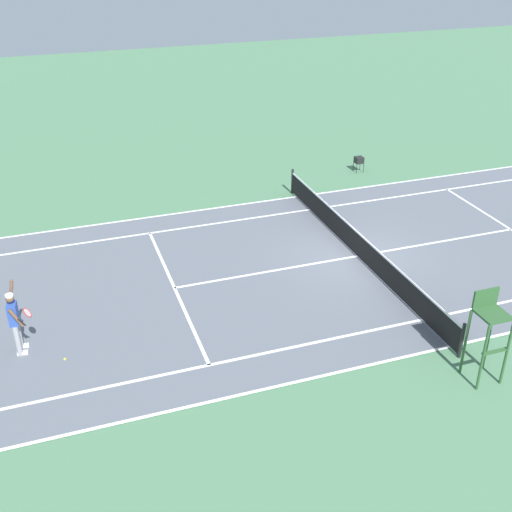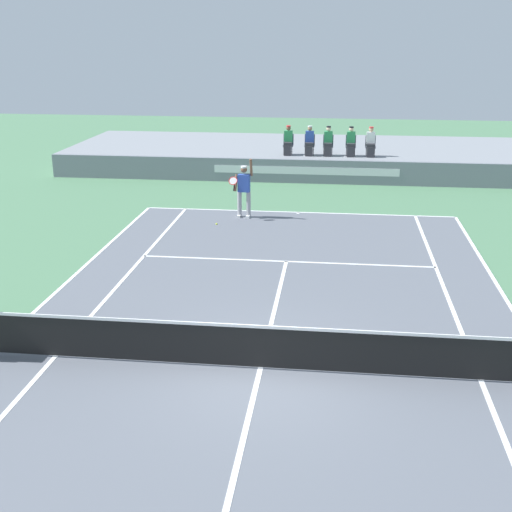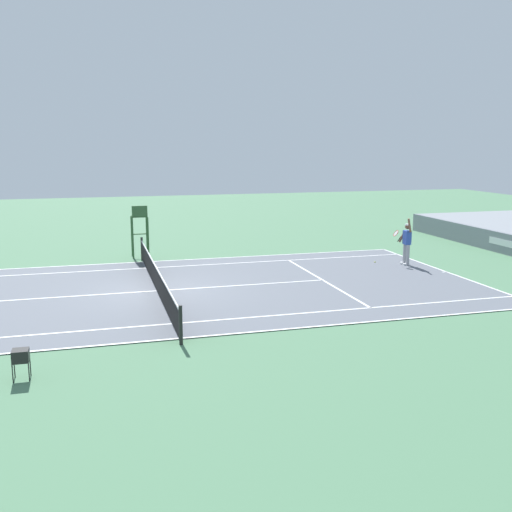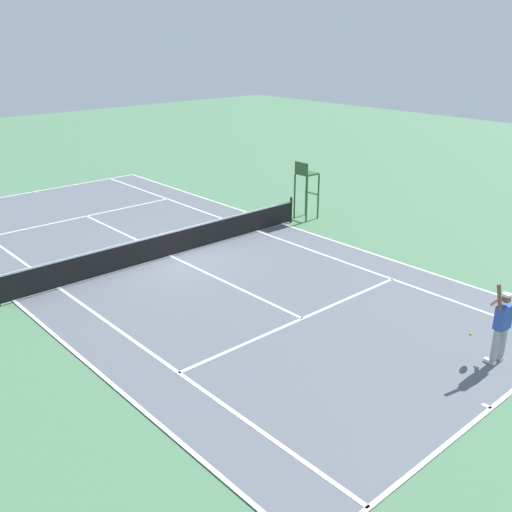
# 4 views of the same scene
# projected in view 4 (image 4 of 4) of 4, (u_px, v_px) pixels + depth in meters

# --- Properties ---
(ground_plane) EXTENTS (80.00, 80.00, 0.00)m
(ground_plane) POSITION_uv_depth(u_px,v_px,m) (171.00, 257.00, 20.52)
(ground_plane) COLOR #4C7A56
(court) EXTENTS (11.08, 23.88, 0.03)m
(court) POSITION_uv_depth(u_px,v_px,m) (171.00, 257.00, 20.52)
(court) COLOR slate
(court) RESTS_ON ground
(net) EXTENTS (11.98, 0.10, 1.07)m
(net) POSITION_uv_depth(u_px,v_px,m) (170.00, 243.00, 20.33)
(net) COLOR black
(net) RESTS_ON ground
(tennis_player) EXTENTS (0.79, 0.62, 2.08)m
(tennis_player) POSITION_uv_depth(u_px,v_px,m) (501.00, 325.00, 13.64)
(tennis_player) COLOR #9E9EA3
(tennis_player) RESTS_ON ground
(tennis_ball) EXTENTS (0.07, 0.07, 0.07)m
(tennis_ball) POSITION_uv_depth(u_px,v_px,m) (471.00, 334.00, 15.21)
(tennis_ball) COLOR #D1E533
(tennis_ball) RESTS_ON ground
(umpire_chair) EXTENTS (0.77, 0.77, 2.44)m
(umpire_chair) POSITION_uv_depth(u_px,v_px,m) (306.00, 183.00, 24.17)
(umpire_chair) COLOR #2D562D
(umpire_chair) RESTS_ON ground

